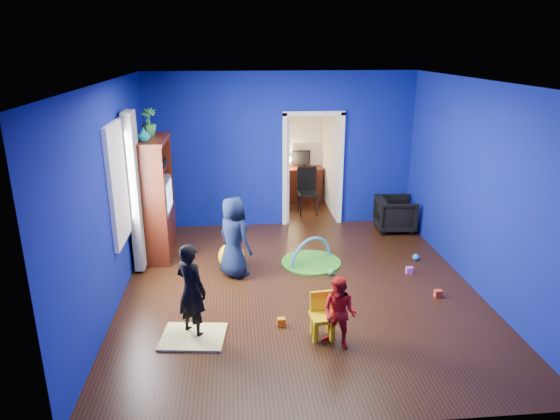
{
  "coord_description": "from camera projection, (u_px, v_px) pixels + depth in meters",
  "views": [
    {
      "loc": [
        -0.88,
        -6.4,
        3.35
      ],
      "look_at": [
        -0.24,
        0.4,
        1.07
      ],
      "focal_mm": 32.0,
      "sensor_mm": 36.0,
      "label": 1
    }
  ],
  "objects": [
    {
      "name": "kid_chair",
      "position": [
        323.0,
        319.0,
        5.93
      ],
      "size": [
        0.31,
        0.31,
        0.5
      ],
      "primitive_type": "cube",
      "rotation": [
        0.0,
        0.0,
        0.11
      ],
      "color": "yellow",
      "rests_on": "floor"
    },
    {
      "name": "desk_monitor",
      "position": [
        301.0,
        158.0,
        11.08
      ],
      "size": [
        0.4,
        0.05,
        0.32
      ],
      "primitive_type": "cube",
      "color": "black",
      "rests_on": "study_desk"
    },
    {
      "name": "child_navy",
      "position": [
        234.0,
        237.0,
        7.42
      ],
      "size": [
        0.69,
        0.72,
        1.24
      ],
      "primitive_type": "imported",
      "rotation": [
        0.0,
        0.0,
        2.28
      ],
      "color": "#0F1537",
      "rests_on": "floor"
    },
    {
      "name": "hopper_ball",
      "position": [
        231.0,
        256.0,
        7.78
      ],
      "size": [
        0.41,
        0.41,
        0.41
      ],
      "primitive_type": "sphere",
      "color": "yellow",
      "rests_on": "floor"
    },
    {
      "name": "yellow_blanket",
      "position": [
        193.0,
        337.0,
        5.98
      ],
      "size": [
        0.82,
        0.69,
        0.03
      ],
      "primitive_type": "cube",
      "rotation": [
        0.0,
        0.0,
        -0.12
      ],
      "color": "#F2E07A",
      "rests_on": "floor"
    },
    {
      "name": "floor",
      "position": [
        299.0,
        289.0,
        7.19
      ],
      "size": [
        5.0,
        5.5,
        0.01
      ],
      "primitive_type": "cube",
      "color": "black",
      "rests_on": "ground"
    },
    {
      "name": "potted_plant",
      "position": [
        149.0,
        122.0,
        7.9
      ],
      "size": [
        0.25,
        0.25,
        0.43
      ],
      "primitive_type": "imported",
      "rotation": [
        0.0,
        0.0,
        -0.04
      ],
      "color": "#2F8138",
      "rests_on": "tv_armoire"
    },
    {
      "name": "crt_tv",
      "position": [
        155.0,
        196.0,
        8.06
      ],
      "size": [
        0.46,
        0.7,
        0.54
      ],
      "primitive_type": "cube",
      "color": "silver",
      "rests_on": "tv_armoire"
    },
    {
      "name": "toddler_red",
      "position": [
        339.0,
        313.0,
        5.69
      ],
      "size": [
        0.53,
        0.51,
        0.87
      ],
      "primitive_type": "imported",
      "rotation": [
        0.0,
        0.0,
        -0.61
      ],
      "color": "red",
      "rests_on": "floor"
    },
    {
      "name": "folding_chair",
      "position": [
        308.0,
        192.0,
        10.21
      ],
      "size": [
        0.4,
        0.4,
        0.92
      ],
      "primitive_type": "cube",
      "color": "black",
      "rests_on": "floor"
    },
    {
      "name": "wall_right",
      "position": [
        478.0,
        188.0,
        6.95
      ],
      "size": [
        0.02,
        5.5,
        2.9
      ],
      "primitive_type": "cube",
      "color": "navy",
      "rests_on": "floor"
    },
    {
      "name": "toy_2",
      "position": [
        281.0,
        322.0,
        6.23
      ],
      "size": [
        0.1,
        0.08,
        0.1
      ],
      "primitive_type": "cube",
      "color": "orange",
      "rests_on": "floor"
    },
    {
      "name": "window_left",
      "position": [
        117.0,
        183.0,
        6.81
      ],
      "size": [
        0.03,
        0.95,
        1.55
      ],
      "primitive_type": "cube",
      "color": "white",
      "rests_on": "wall_left"
    },
    {
      "name": "alcove",
      "position": [
        306.0,
        151.0,
        10.27
      ],
      "size": [
        1.0,
        1.75,
        2.5
      ],
      "primitive_type": null,
      "color": "silver",
      "rests_on": "floor"
    },
    {
      "name": "study_desk",
      "position": [
        302.0,
        184.0,
        11.14
      ],
      "size": [
        0.88,
        0.44,
        0.75
      ],
      "primitive_type": "cube",
      "color": "#3D140A",
      "rests_on": "floor"
    },
    {
      "name": "armchair",
      "position": [
        395.0,
        214.0,
        9.35
      ],
      "size": [
        0.75,
        0.73,
        0.64
      ],
      "primitive_type": "imported",
      "rotation": [
        0.0,
        0.0,
        1.5
      ],
      "color": "black",
      "rests_on": "floor"
    },
    {
      "name": "play_mat",
      "position": [
        311.0,
        262.0,
        8.02
      ],
      "size": [
        0.95,
        0.95,
        0.03
      ],
      "primitive_type": "cylinder",
      "color": "#2A8F20",
      "rests_on": "floor"
    },
    {
      "name": "wall_back",
      "position": [
        281.0,
        151.0,
        9.32
      ],
      "size": [
        5.0,
        0.02,
        2.9
      ],
      "primitive_type": "cube",
      "color": "navy",
      "rests_on": "floor"
    },
    {
      "name": "vase",
      "position": [
        144.0,
        135.0,
        7.44
      ],
      "size": [
        0.22,
        0.22,
        0.21
      ],
      "primitive_type": "imported",
      "rotation": [
        0.0,
        0.0,
        0.12
      ],
      "color": "#0D556C",
      "rests_on": "tv_armoire"
    },
    {
      "name": "doorway",
      "position": [
        313.0,
        171.0,
        9.5
      ],
      "size": [
        1.16,
        0.1,
        2.1
      ],
      "primitive_type": "cube",
      "color": "white",
      "rests_on": "floor"
    },
    {
      "name": "curtain",
      "position": [
        135.0,
        192.0,
        7.43
      ],
      "size": [
        0.14,
        0.42,
        2.4
      ],
      "primitive_type": "cube",
      "color": "slate",
      "rests_on": "floor"
    },
    {
      "name": "tv_armoire",
      "position": [
        153.0,
        198.0,
        8.07
      ],
      "size": [
        0.58,
        1.14,
        1.96
      ],
      "primitive_type": "cube",
      "color": "#3E140A",
      "rests_on": "floor"
    },
    {
      "name": "wall_front",
      "position": [
        345.0,
        286.0,
        4.13
      ],
      "size": [
        5.0,
        0.02,
        2.9
      ],
      "primitive_type": "cube",
      "color": "navy",
      "rests_on": "floor"
    },
    {
      "name": "toy_arch",
      "position": [
        311.0,
        262.0,
        8.02
      ],
      "size": [
        0.74,
        0.51,
        0.85
      ],
      "primitive_type": "torus",
      "rotation": [
        1.57,
        0.0,
        0.58
      ],
      "color": "#3F8CD8",
      "rests_on": "floor"
    },
    {
      "name": "ceiling",
      "position": [
        302.0,
        82.0,
        6.27
      ],
      "size": [
        5.0,
        5.5,
        0.01
      ],
      "primitive_type": "cube",
      "color": "white",
      "rests_on": "wall_back"
    },
    {
      "name": "toy_4",
      "position": [
        409.0,
        270.0,
        7.65
      ],
      "size": [
        0.1,
        0.08,
        0.1
      ],
      "primitive_type": "cube",
      "color": "#D550D4",
      "rests_on": "floor"
    },
    {
      "name": "wall_left",
      "position": [
        111.0,
        197.0,
        6.51
      ],
      "size": [
        0.02,
        5.5,
        2.9
      ],
      "primitive_type": "cube",
      "color": "navy",
      "rests_on": "floor"
    },
    {
      "name": "child_black",
      "position": [
        191.0,
        290.0,
        5.89
      ],
      "size": [
        0.51,
        0.49,
        1.18
      ],
      "primitive_type": "imported",
      "rotation": [
        0.0,
        0.0,
        2.44
      ],
      "color": "black",
      "rests_on": "floor"
    },
    {
      "name": "toy_3",
      "position": [
        331.0,
        272.0,
        7.59
      ],
      "size": [
        0.11,
        0.11,
        0.11
      ],
      "primitive_type": "sphere",
      "color": "green",
      "rests_on": "floor"
    },
    {
      "name": "toy_0",
      "position": [
        438.0,
        294.0,
        6.94
      ],
      "size": [
        0.1,
        0.08,
        0.1
      ],
      "primitive_type": "cube",
      "color": "#E74326",
      "rests_on": "floor"
    },
    {
      "name": "desk_lamp",
      "position": [
        289.0,
        159.0,
        11.0
      ],
      "size": [
        0.14,
        0.14,
        0.14
      ],
      "primitive_type": "sphere",
      "color": "#FFD88C",
      "rests_on": "study_desk"
    },
    {
      "name": "book_shelf",
      "position": [
        302.0,
        109.0,
        10.73
      ],
      "size": [
        0.88,
        0.24,
        0.04
      ],
      "primitive_type": "cube",
      "color": "white",
      "rests_on": "study_desk"
    },
    {
      "name": "toy_1",
      "position": [
        416.0,
        257.0,
        8.11
      ],
      "size": [
        0.11,
        0.11,
        0.11
      ],
      "primitive_type": "sphere",
      "color": "#237FCA",
      "rests_on": "floor"
    }
  ]
}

